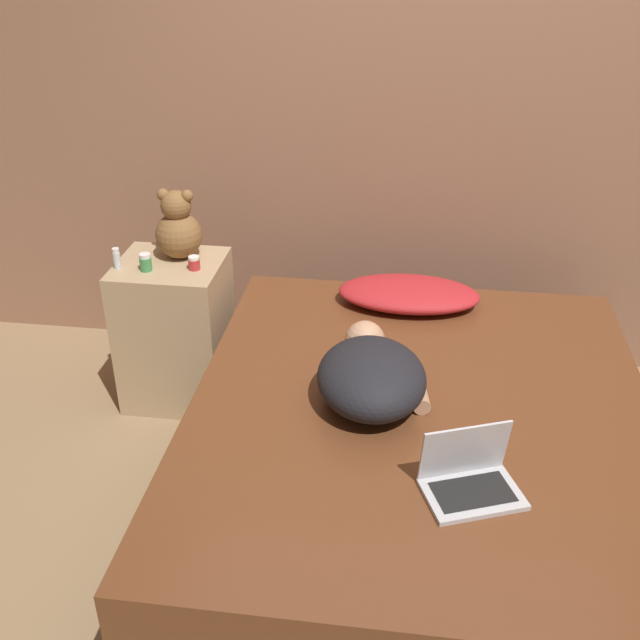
{
  "coord_description": "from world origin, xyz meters",
  "views": [
    {
      "loc": [
        -0.06,
        -2.16,
        2.05
      ],
      "look_at": [
        -0.39,
        0.24,
        0.69
      ],
      "focal_mm": 42.0,
      "sensor_mm": 36.0,
      "label": 1
    }
  ],
  "objects_px": {
    "laptop": "(469,477)",
    "bottle_green": "(146,262)",
    "person_lying": "(372,374)",
    "bottle_clear": "(117,259)",
    "teddy_bear": "(178,228)",
    "bottle_red": "(194,263)",
    "pillow": "(409,294)"
  },
  "relations": [
    {
      "from": "laptop",
      "to": "bottle_green",
      "type": "bearing_deg",
      "value": 121.58
    },
    {
      "from": "laptop",
      "to": "bottle_green",
      "type": "xyz_separation_m",
      "value": [
        -1.33,
        1.0,
        0.16
      ]
    },
    {
      "from": "person_lying",
      "to": "bottle_green",
      "type": "relative_size",
      "value": 8.13
    },
    {
      "from": "laptop",
      "to": "bottle_clear",
      "type": "bearing_deg",
      "value": 123.93
    },
    {
      "from": "bottle_green",
      "to": "bottle_clear",
      "type": "distance_m",
      "value": 0.13
    },
    {
      "from": "teddy_bear",
      "to": "bottle_clear",
      "type": "height_order",
      "value": "teddy_bear"
    },
    {
      "from": "person_lying",
      "to": "bottle_red",
      "type": "bearing_deg",
      "value": 133.89
    },
    {
      "from": "bottle_green",
      "to": "teddy_bear",
      "type": "bearing_deg",
      "value": 57.02
    },
    {
      "from": "bottle_green",
      "to": "bottle_red",
      "type": "bearing_deg",
      "value": 11.19
    },
    {
      "from": "person_lying",
      "to": "bottle_clear",
      "type": "xyz_separation_m",
      "value": [
        -1.13,
        0.57,
        0.11
      ]
    },
    {
      "from": "bottle_green",
      "to": "bottle_red",
      "type": "distance_m",
      "value": 0.2
    },
    {
      "from": "pillow",
      "to": "bottle_red",
      "type": "xyz_separation_m",
      "value": [
        -0.91,
        -0.12,
        0.15
      ]
    },
    {
      "from": "teddy_bear",
      "to": "bottle_red",
      "type": "height_order",
      "value": "teddy_bear"
    },
    {
      "from": "bottle_red",
      "to": "bottle_clear",
      "type": "xyz_separation_m",
      "value": [
        -0.33,
        -0.03,
        0.02
      ]
    },
    {
      "from": "bottle_red",
      "to": "bottle_clear",
      "type": "relative_size",
      "value": 0.65
    },
    {
      "from": "person_lying",
      "to": "bottle_red",
      "type": "distance_m",
      "value": 1.01
    },
    {
      "from": "person_lying",
      "to": "bottle_clear",
      "type": "relative_size",
      "value": 6.8
    },
    {
      "from": "person_lying",
      "to": "teddy_bear",
      "type": "distance_m",
      "value": 1.17
    },
    {
      "from": "bottle_clear",
      "to": "laptop",
      "type": "bearing_deg",
      "value": -34.65
    },
    {
      "from": "teddy_bear",
      "to": "person_lying",
      "type": "bearing_deg",
      "value": -38.85
    },
    {
      "from": "bottle_green",
      "to": "laptop",
      "type": "bearing_deg",
      "value": -37.0
    },
    {
      "from": "bottle_green",
      "to": "bottle_clear",
      "type": "xyz_separation_m",
      "value": [
        -0.13,
        0.01,
        0.01
      ]
    },
    {
      "from": "laptop",
      "to": "teddy_bear",
      "type": "height_order",
      "value": "teddy_bear"
    },
    {
      "from": "pillow",
      "to": "person_lying",
      "type": "distance_m",
      "value": 0.74
    },
    {
      "from": "person_lying",
      "to": "bottle_green",
      "type": "height_order",
      "value": "bottle_green"
    },
    {
      "from": "pillow",
      "to": "person_lying",
      "type": "xyz_separation_m",
      "value": [
        -0.11,
        -0.73,
        0.05
      ]
    },
    {
      "from": "person_lying",
      "to": "pillow",
      "type": "bearing_deg",
      "value": 72.55
    },
    {
      "from": "bottle_clear",
      "to": "pillow",
      "type": "bearing_deg",
      "value": 7.23
    },
    {
      "from": "laptop",
      "to": "pillow",
      "type": "bearing_deg",
      "value": 79.14
    },
    {
      "from": "pillow",
      "to": "laptop",
      "type": "bearing_deg",
      "value": -79.45
    },
    {
      "from": "person_lying",
      "to": "laptop",
      "type": "relative_size",
      "value": 1.88
    },
    {
      "from": "laptop",
      "to": "bottle_green",
      "type": "height_order",
      "value": "bottle_green"
    }
  ]
}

